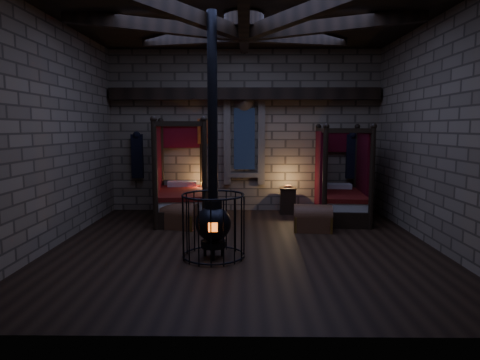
{
  "coord_description": "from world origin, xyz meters",
  "views": [
    {
      "loc": [
        0.02,
        -7.78,
        2.19
      ],
      "look_at": [
        -0.08,
        0.6,
        1.17
      ],
      "focal_mm": 32.0,
      "sensor_mm": 36.0,
      "label": 1
    }
  ],
  "objects_px": {
    "bed_right": "(341,196)",
    "trunk_left": "(180,217)",
    "bed_left": "(182,195)",
    "trunk_right": "(313,219)",
    "stove": "(213,220)"
  },
  "relations": [
    {
      "from": "bed_right",
      "to": "trunk_right",
      "type": "height_order",
      "value": "bed_right"
    },
    {
      "from": "trunk_left",
      "to": "trunk_right",
      "type": "distance_m",
      "value": 2.87
    },
    {
      "from": "bed_left",
      "to": "trunk_left",
      "type": "bearing_deg",
      "value": -90.35
    },
    {
      "from": "bed_left",
      "to": "stove",
      "type": "bearing_deg",
      "value": -79.57
    },
    {
      "from": "bed_left",
      "to": "bed_right",
      "type": "relative_size",
      "value": 1.08
    },
    {
      "from": "stove",
      "to": "trunk_right",
      "type": "bearing_deg",
      "value": 40.92
    },
    {
      "from": "bed_right",
      "to": "stove",
      "type": "height_order",
      "value": "stove"
    },
    {
      "from": "bed_right",
      "to": "trunk_left",
      "type": "distance_m",
      "value": 3.9
    },
    {
      "from": "trunk_right",
      "to": "stove",
      "type": "distance_m",
      "value": 2.77
    },
    {
      "from": "trunk_right",
      "to": "bed_left",
      "type": "bearing_deg",
      "value": 161.87
    },
    {
      "from": "trunk_right",
      "to": "stove",
      "type": "xyz_separation_m",
      "value": [
        -1.98,
        -1.9,
        0.39
      ]
    },
    {
      "from": "trunk_left",
      "to": "trunk_right",
      "type": "height_order",
      "value": "trunk_right"
    },
    {
      "from": "trunk_left",
      "to": "stove",
      "type": "xyz_separation_m",
      "value": [
        0.88,
        -2.12,
        0.39
      ]
    },
    {
      "from": "trunk_left",
      "to": "trunk_right",
      "type": "bearing_deg",
      "value": 12.87
    },
    {
      "from": "trunk_left",
      "to": "bed_left",
      "type": "bearing_deg",
      "value": 114.06
    }
  ]
}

